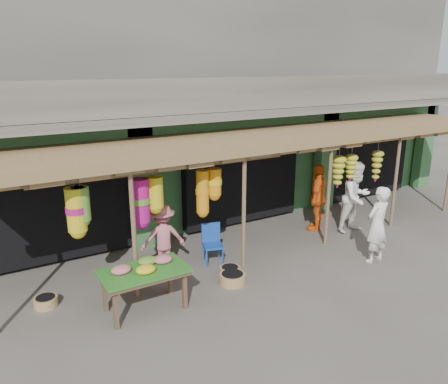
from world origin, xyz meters
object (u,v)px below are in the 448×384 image
person_front (377,225)px  person_right (356,197)px  person_vendor (318,197)px  flower_table (144,272)px  person_shopper (163,237)px  blue_chair (212,241)px

person_front → person_right: 1.90m
person_front → person_vendor: bearing=-102.6°
flower_table → person_vendor: bearing=14.8°
flower_table → person_vendor: person_vendor is taller
person_front → person_vendor: 2.23m
person_front → person_vendor: person_vendor is taller
person_front → person_right: (1.04, 1.59, 0.07)m
person_front → person_vendor: (0.25, 2.22, 0.03)m
person_right → person_shopper: person_right is taller
person_vendor → person_shopper: 4.60m
person_front → person_right: bearing=-129.3°
person_vendor → person_shopper: bearing=-32.7°
person_front → person_shopper: 4.83m
flower_table → person_shopper: size_ratio=1.04×
person_shopper → person_vendor: bearing=-167.4°
person_right → person_shopper: 5.41m
person_shopper → blue_chair: bearing=-179.4°
person_vendor → person_shopper: person_vendor is taller
blue_chair → person_vendor: person_vendor is taller
flower_table → blue_chair: bearing=29.0°
person_right → person_vendor: person_right is taller
person_front → person_right: size_ratio=0.93×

